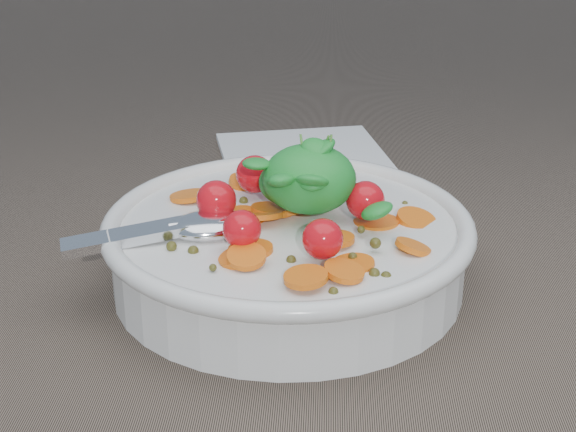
{
  "coord_description": "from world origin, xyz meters",
  "views": [
    {
      "loc": [
        0.01,
        -0.54,
        0.28
      ],
      "look_at": [
        -0.01,
        -0.02,
        0.05
      ],
      "focal_mm": 55.0,
      "sensor_mm": 36.0,
      "label": 1
    }
  ],
  "objects": [
    {
      "name": "ground",
      "position": [
        0.0,
        0.0,
        0.0
      ],
      "size": [
        6.0,
        6.0,
        0.0
      ],
      "primitive_type": "plane",
      "color": "#6C5B4D",
      "rests_on": "ground"
    },
    {
      "name": "napkin",
      "position": [
        -0.01,
        0.23,
        0.0
      ],
      "size": [
        0.17,
        0.16,
        0.01
      ],
      "primitive_type": "cube",
      "rotation": [
        0.0,
        0.0,
        0.22
      ],
      "color": "white",
      "rests_on": "ground"
    },
    {
      "name": "bowl",
      "position": [
        -0.01,
        -0.02,
        0.03
      ],
      "size": [
        0.26,
        0.24,
        0.1
      ],
      "color": "white",
      "rests_on": "ground"
    }
  ]
}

